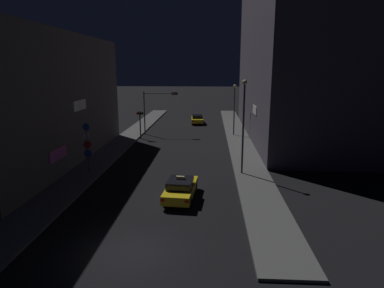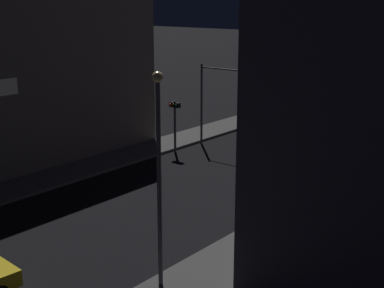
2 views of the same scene
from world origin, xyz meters
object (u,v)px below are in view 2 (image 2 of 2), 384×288
Objects in this scene: street_lamp_far_block at (362,106)px; far_car at (345,124)px; traffic_light_overhead at (221,89)px; traffic_light_left_kerb at (175,116)px; street_lamp_near_block at (159,164)px.

far_car is at bearing 117.70° from street_lamp_far_block.
traffic_light_left_kerb is (-1.66, -2.87, -1.59)m from traffic_light_overhead.
traffic_light_left_kerb is (-6.63, -12.12, 1.78)m from far_car.
traffic_light_overhead is at bearing -118.26° from far_car.
street_lamp_near_block is 1.18× the size of street_lamp_far_block.
traffic_light_left_kerb reaches higher than far_car.
traffic_light_left_kerb is at bearing -118.69° from far_car.
traffic_light_left_kerb is at bearing -168.88° from street_lamp_far_block.
far_car is 0.70× the size of street_lamp_far_block.
street_lamp_far_block is at bearing 11.12° from traffic_light_left_kerb.
traffic_light_overhead is 0.88× the size of street_lamp_far_block.
far_car is 13.93m from traffic_light_left_kerb.
street_lamp_far_block reaches higher than traffic_light_overhead.
street_lamp_near_block is at bearing -60.02° from traffic_light_overhead.
traffic_light_left_kerb is 12.14m from street_lamp_far_block.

